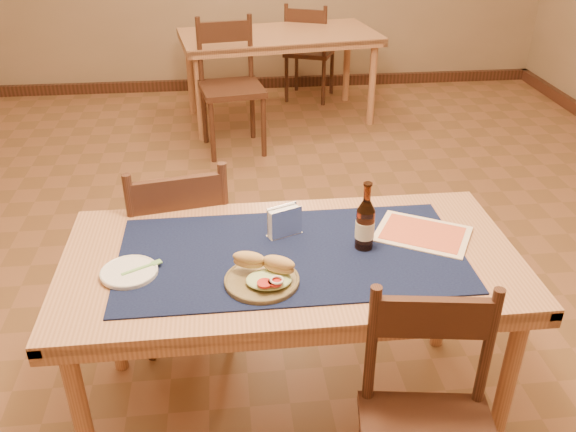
{
  "coord_description": "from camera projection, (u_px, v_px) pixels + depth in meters",
  "views": [
    {
      "loc": [
        -0.2,
        -2.58,
        1.92
      ],
      "look_at": [
        0.0,
        -0.7,
        0.85
      ],
      "focal_mm": 38.0,
      "sensor_mm": 36.0,
      "label": 1
    }
  ],
  "objects": [
    {
      "name": "chair_main_near",
      "position": [
        429.0,
        432.0,
        1.82
      ],
      "size": [
        0.46,
        0.46,
        0.89
      ],
      "color": "#452418",
      "rests_on": "ground"
    },
    {
      "name": "fork",
      "position": [
        145.0,
        266.0,
        2.04
      ],
      "size": [
        0.13,
        0.08,
        0.0
      ],
      "color": "#73B865",
      "rests_on": "side_plate"
    },
    {
      "name": "menu_card",
      "position": [
        423.0,
        234.0,
        2.24
      ],
      "size": [
        0.4,
        0.37,
        0.01
      ],
      "color": "#FCE3BF",
      "rests_on": "placemat"
    },
    {
      "name": "room",
      "position": [
        270.0,
        17.0,
        2.51
      ],
      "size": [
        6.04,
        7.04,
        2.84
      ],
      "color": "brown",
      "rests_on": "ground"
    },
    {
      "name": "napkin_holder",
      "position": [
        284.0,
        222.0,
        2.21
      ],
      "size": [
        0.14,
        0.09,
        0.12
      ],
      "color": "silver",
      "rests_on": "placemat"
    },
    {
      "name": "back_table",
      "position": [
        279.0,
        43.0,
        5.11
      ],
      "size": [
        1.72,
        1.03,
        0.75
      ],
      "color": "tan",
      "rests_on": "ground"
    },
    {
      "name": "placemat",
      "position": [
        291.0,
        254.0,
        2.13
      ],
      "size": [
        1.2,
        0.6,
        0.01
      ],
      "primitive_type": "cube",
      "color": "#101A3B",
      "rests_on": "main_table"
    },
    {
      "name": "beer_bottle",
      "position": [
        365.0,
        224.0,
        2.12
      ],
      "size": [
        0.07,
        0.07,
        0.25
      ],
      "color": "#4E230E",
      "rests_on": "placemat"
    },
    {
      "name": "chair_back_far",
      "position": [
        309.0,
        50.0,
        5.68
      ],
      "size": [
        0.54,
        0.54,
        0.9
      ],
      "color": "#452418",
      "rests_on": "ground"
    },
    {
      "name": "main_table",
      "position": [
        291.0,
        274.0,
        2.18
      ],
      "size": [
        1.6,
        0.8,
        0.75
      ],
      "color": "tan",
      "rests_on": "ground"
    },
    {
      "name": "sandwich_plate",
      "position": [
        264.0,
        276.0,
        1.97
      ],
      "size": [
        0.25,
        0.25,
        0.09
      ],
      "color": "brown",
      "rests_on": "placemat"
    },
    {
      "name": "chair_main_far",
      "position": [
        180.0,
        247.0,
        2.68
      ],
      "size": [
        0.5,
        0.5,
        0.93
      ],
      "color": "#452418",
      "rests_on": "ground"
    },
    {
      "name": "baseboard",
      "position": [
        273.0,
        284.0,
        3.17
      ],
      "size": [
        6.0,
        7.0,
        0.1
      ],
      "color": "#452418",
      "rests_on": "ground"
    },
    {
      "name": "chair_back_near",
      "position": [
        231.0,
        84.0,
        4.63
      ],
      "size": [
        0.52,
        0.52,
        0.99
      ],
      "color": "#452418",
      "rests_on": "ground"
    },
    {
      "name": "side_plate",
      "position": [
        129.0,
        271.0,
        2.02
      ],
      "size": [
        0.19,
        0.19,
        0.02
      ],
      "color": "white",
      "rests_on": "placemat"
    }
  ]
}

